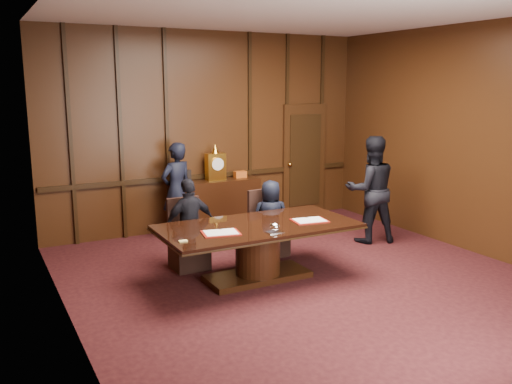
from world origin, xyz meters
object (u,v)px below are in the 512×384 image
conference_table (258,243)px  signatory_right (271,218)px  sideboard (216,203)px  witness_left (177,190)px  witness_right (371,190)px  signatory_left (190,225)px

conference_table → signatory_right: size_ratio=2.23×
sideboard → witness_left: bearing=-168.6°
conference_table → witness_left: 2.49m
witness_right → sideboard: bearing=-26.5°
conference_table → witness_left: bearing=95.7°
sideboard → signatory_right: (0.10, -1.82, 0.10)m
sideboard → signatory_right: sideboard is taller
sideboard → signatory_right: bearing=-86.8°
signatory_left → sideboard: bearing=-127.7°
conference_table → witness_right: 2.61m
witness_left → witness_right: size_ratio=0.93×
signatory_left → witness_right: 3.14m
conference_table → signatory_left: (-0.65, 0.80, 0.14)m
sideboard → witness_left: size_ratio=0.98×
sideboard → signatory_right: 1.82m
signatory_left → witness_left: size_ratio=0.80×
witness_right → conference_table: bearing=33.9°
signatory_left → witness_right: bearing=173.9°
sideboard → signatory_left: bearing=-123.4°
signatory_left → witness_right: witness_right is taller
sideboard → signatory_left: size_ratio=1.23×
signatory_right → sideboard: bearing=-68.6°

